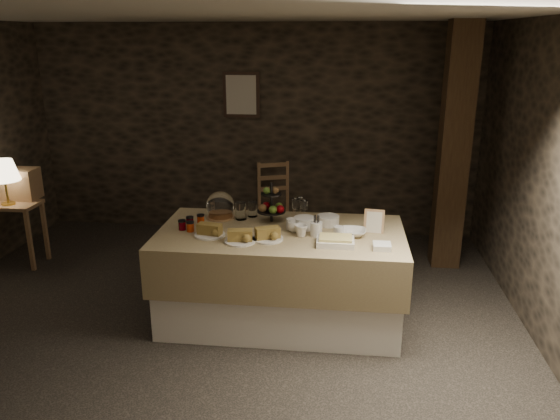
# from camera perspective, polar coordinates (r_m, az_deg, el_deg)

# --- Properties ---
(ground_plane) EXTENTS (5.50, 5.00, 0.01)m
(ground_plane) POSITION_cam_1_polar(r_m,az_deg,el_deg) (5.00, -7.11, -11.60)
(ground_plane) COLOR black
(ground_plane) RESTS_ON ground
(room_shell) EXTENTS (5.52, 5.02, 2.60)m
(room_shell) POSITION_cam_1_polar(r_m,az_deg,el_deg) (4.45, -7.88, 6.21)
(room_shell) COLOR black
(room_shell) RESTS_ON ground
(buffet_table) EXTENTS (2.11, 1.12, 0.84)m
(buffet_table) POSITION_cam_1_polar(r_m,az_deg,el_deg) (4.82, 0.08, -6.22)
(buffet_table) COLOR silver
(buffet_table) RESTS_ON ground_plane
(console_table) EXTENTS (0.66, 0.38, 0.71)m
(console_table) POSITION_cam_1_polar(r_m,az_deg,el_deg) (6.66, -26.47, -0.39)
(console_table) COLOR #936942
(console_table) RESTS_ON ground_plane
(table_lamp) EXTENTS (0.33, 0.33, 0.49)m
(table_lamp) POSITION_cam_1_polar(r_m,az_deg,el_deg) (6.47, -26.94, 3.66)
(table_lamp) COLOR #B18E35
(table_lamp) RESTS_ON console_table
(wine_rack) EXTENTS (0.42, 0.26, 0.34)m
(wine_rack) POSITION_cam_1_polar(r_m,az_deg,el_deg) (6.70, -25.66, 2.50)
(wine_rack) COLOR #936942
(wine_rack) RESTS_ON console_table
(chair) EXTENTS (0.55, 0.54, 0.72)m
(chair) POSITION_cam_1_polar(r_m,az_deg,el_deg) (6.92, -0.30, 0.70)
(chair) COLOR #936942
(chair) RESTS_ON ground_plane
(timber_column) EXTENTS (0.30, 0.30, 2.60)m
(timber_column) POSITION_cam_1_polar(r_m,az_deg,el_deg) (6.07, 17.71, 6.08)
(timber_column) COLOR black
(timber_column) RESTS_ON ground_plane
(framed_picture) EXTENTS (0.45, 0.04, 0.55)m
(framed_picture) POSITION_cam_1_polar(r_m,az_deg,el_deg) (6.84, -4.06, 11.93)
(framed_picture) COLOR #302019
(framed_picture) RESTS_ON room_shell
(plate_stack_a) EXTENTS (0.19, 0.19, 0.10)m
(plate_stack_a) POSITION_cam_1_polar(r_m,az_deg,el_deg) (4.75, 2.57, -1.35)
(plate_stack_a) COLOR silver
(plate_stack_a) RESTS_ON buffet_table
(plate_stack_b) EXTENTS (0.20, 0.20, 0.08)m
(plate_stack_b) POSITION_cam_1_polar(r_m,az_deg,el_deg) (4.85, 5.03, -1.08)
(plate_stack_b) COLOR silver
(plate_stack_b) RESTS_ON buffet_table
(cutlery_holder) EXTENTS (0.10, 0.10, 0.12)m
(cutlery_holder) POSITION_cam_1_polar(r_m,az_deg,el_deg) (4.57, 3.81, -2.01)
(cutlery_holder) COLOR silver
(cutlery_holder) RESTS_ON buffet_table
(cup_a) EXTENTS (0.14, 0.14, 0.09)m
(cup_a) POSITION_cam_1_polar(r_m,az_deg,el_deg) (4.67, 1.45, -1.72)
(cup_a) COLOR silver
(cup_a) RESTS_ON buffet_table
(cup_b) EXTENTS (0.13, 0.13, 0.10)m
(cup_b) POSITION_cam_1_polar(r_m,az_deg,el_deg) (4.56, 2.22, -2.17)
(cup_b) COLOR silver
(cup_b) RESTS_ON buffet_table
(mug_c) EXTENTS (0.09, 0.09, 0.09)m
(mug_c) POSITION_cam_1_polar(r_m,az_deg,el_deg) (4.73, 1.19, -1.45)
(mug_c) COLOR silver
(mug_c) RESTS_ON buffet_table
(mug_d) EXTENTS (0.08, 0.08, 0.09)m
(mug_d) POSITION_cam_1_polar(r_m,az_deg,el_deg) (4.58, 6.13, -2.26)
(mug_d) COLOR silver
(mug_d) RESTS_ON buffet_table
(bowl) EXTENTS (0.23, 0.23, 0.05)m
(bowl) POSITION_cam_1_polar(r_m,az_deg,el_deg) (4.63, 7.64, -2.34)
(bowl) COLOR silver
(bowl) RESTS_ON buffet_table
(cake_dome) EXTENTS (0.26, 0.26, 0.26)m
(cake_dome) POSITION_cam_1_polar(r_m,az_deg,el_deg) (5.03, -6.26, 0.33)
(cake_dome) COLOR #936942
(cake_dome) RESTS_ON buffet_table
(fruit_stand) EXTENTS (0.25, 0.25, 0.36)m
(fruit_stand) POSITION_cam_1_polar(r_m,az_deg,el_deg) (4.89, -0.85, 0.35)
(fruit_stand) COLOR black
(fruit_stand) RESTS_ON buffet_table
(bread_platter_left) EXTENTS (0.26, 0.26, 0.11)m
(bread_platter_left) POSITION_cam_1_polar(r_m,az_deg,el_deg) (4.61, -7.36, -2.21)
(bread_platter_left) COLOR silver
(bread_platter_left) RESTS_ON buffet_table
(bread_platter_center) EXTENTS (0.26, 0.26, 0.11)m
(bread_platter_center) POSITION_cam_1_polar(r_m,az_deg,el_deg) (4.45, -4.20, -2.87)
(bread_platter_center) COLOR silver
(bread_platter_center) RESTS_ON buffet_table
(bread_platter_right) EXTENTS (0.26, 0.26, 0.11)m
(bread_platter_right) POSITION_cam_1_polar(r_m,az_deg,el_deg) (4.49, -1.30, -2.63)
(bread_platter_right) COLOR silver
(bread_platter_right) RESTS_ON buffet_table
(jam_jars) EXTENTS (0.18, 0.26, 0.07)m
(jam_jars) POSITION_cam_1_polar(r_m,az_deg,el_deg) (4.83, -9.30, -1.43)
(jam_jars) COLOR #50010C
(jam_jars) RESTS_ON buffet_table
(tart_dish) EXTENTS (0.30, 0.22, 0.07)m
(tart_dish) POSITION_cam_1_polar(r_m,az_deg,el_deg) (4.40, 5.82, -3.24)
(tart_dish) COLOR silver
(tart_dish) RESTS_ON buffet_table
(square_dish) EXTENTS (0.14, 0.14, 0.04)m
(square_dish) POSITION_cam_1_polar(r_m,az_deg,el_deg) (4.38, 10.60, -3.75)
(square_dish) COLOR silver
(square_dish) RESTS_ON buffet_table
(menu_frame) EXTENTS (0.18, 0.09, 0.22)m
(menu_frame) POSITION_cam_1_polar(r_m,az_deg,el_deg) (4.71, 9.80, -1.26)
(menu_frame) COLOR #936942
(menu_frame) RESTS_ON buffet_table
(storage_jar_a) EXTENTS (0.10, 0.10, 0.16)m
(storage_jar_a) POSITION_cam_1_polar(r_m,az_deg,el_deg) (4.99, -4.11, -0.09)
(storage_jar_a) COLOR white
(storage_jar_a) RESTS_ON buffet_table
(storage_jar_b) EXTENTS (0.09, 0.09, 0.14)m
(storage_jar_b) POSITION_cam_1_polar(r_m,az_deg,el_deg) (5.06, -2.89, 0.09)
(storage_jar_b) COLOR white
(storage_jar_b) RESTS_ON buffet_table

